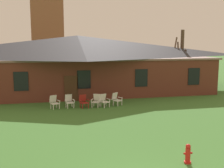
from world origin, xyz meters
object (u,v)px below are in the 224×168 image
at_px(lawn_chair_near_door, 69,101).
at_px(lawn_chair_right_end, 104,100).
at_px(lawn_chair_left_end, 84,101).
at_px(lawn_chair_middle, 96,100).
at_px(fire_hydrant, 188,154).
at_px(lawn_chair_far_side, 116,99).
at_px(lawn_chair_by_porch, 54,102).

bearing_deg(lawn_chair_near_door, lawn_chair_right_end, -7.53).
distance_m(lawn_chair_left_end, lawn_chair_right_end, 1.53).
height_order(lawn_chair_near_door, lawn_chair_right_end, same).
xyz_separation_m(lawn_chair_left_end, lawn_chair_middle, (0.95, 0.05, 0.00)).
height_order(lawn_chair_near_door, fire_hydrant, lawn_chair_near_door).
height_order(lawn_chair_left_end, fire_hydrant, lawn_chair_left_end).
height_order(lawn_chair_far_side, fire_hydrant, lawn_chair_far_side).
xyz_separation_m(lawn_chair_middle, lawn_chair_far_side, (1.59, 0.23, 0.00)).
xyz_separation_m(lawn_chair_near_door, lawn_chair_far_side, (3.56, -0.02, 0.00)).
height_order(lawn_chair_by_porch, lawn_chair_left_end, same).
xyz_separation_m(lawn_chair_left_end, lawn_chair_right_end, (1.53, -0.04, 0.00)).
relative_size(lawn_chair_right_end, lawn_chair_far_side, 1.00).
height_order(lawn_chair_near_door, lawn_chair_left_end, same).
relative_size(lawn_chair_middle, lawn_chair_far_side, 1.00).
xyz_separation_m(lawn_chair_by_porch, lawn_chair_left_end, (2.11, -0.19, 0.00)).
distance_m(lawn_chair_near_door, lawn_chair_right_end, 2.57).
relative_size(lawn_chair_left_end, lawn_chair_far_side, 1.00).
bearing_deg(lawn_chair_by_porch, fire_hydrant, -64.57).
distance_m(lawn_chair_near_door, lawn_chair_middle, 1.99).
xyz_separation_m(lawn_chair_right_end, lawn_chair_far_side, (1.01, 0.32, 0.00)).
bearing_deg(lawn_chair_right_end, lawn_chair_middle, 171.03).
height_order(lawn_chair_by_porch, lawn_chair_middle, same).
relative_size(lawn_chair_middle, fire_hydrant, 1.21).
distance_m(lawn_chair_near_door, lawn_chair_left_end, 1.07).
bearing_deg(fire_hydrant, lawn_chair_near_door, 110.25).
bearing_deg(lawn_chair_far_side, lawn_chair_right_end, -162.46).
xyz_separation_m(lawn_chair_by_porch, lawn_chair_middle, (3.06, -0.14, 0.00)).
bearing_deg(lawn_chair_by_porch, lawn_chair_left_end, -5.14).
bearing_deg(lawn_chair_right_end, fire_hydrant, -82.35).
xyz_separation_m(lawn_chair_far_side, fire_hydrant, (0.38, -10.66, -0.12)).
xyz_separation_m(lawn_chair_by_porch, fire_hydrant, (5.03, -10.57, -0.12)).
height_order(lawn_chair_right_end, fire_hydrant, lawn_chair_right_end).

